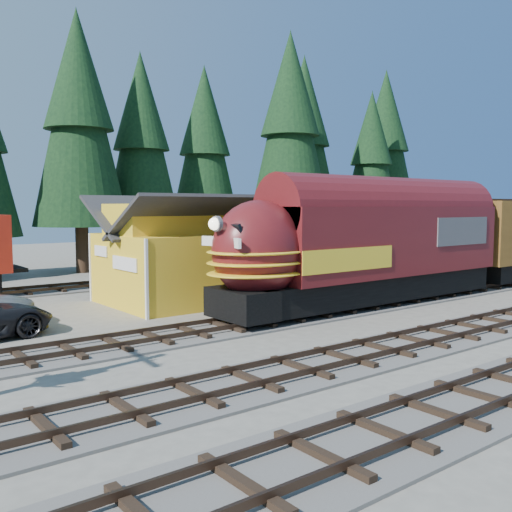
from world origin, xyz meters
TOP-DOWN VIEW (x-y plane):
  - ground at (0.00, 0.00)m, footprint 120.00×120.00m
  - track_siding at (10.00, 4.00)m, footprint 68.00×3.20m
  - depot at (-0.00, 10.50)m, footprint 12.80×7.00m
  - conifer_backdrop at (10.00, 24.79)m, footprint 79.82×23.61m
  - locomotive at (3.20, 4.00)m, footprint 17.10×3.40m

SIDE VIEW (x-z plane):
  - ground at x=0.00m, z-range 0.00..0.00m
  - track_siding at x=10.00m, z-range -0.11..0.22m
  - locomotive at x=3.20m, z-range 0.37..5.02m
  - depot at x=0.00m, z-range 0.31..5.61m
  - conifer_backdrop at x=10.00m, z-range 1.62..19.03m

